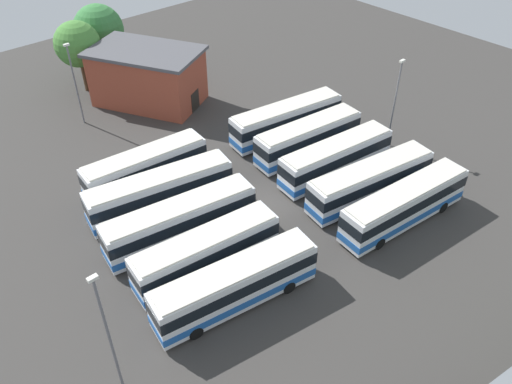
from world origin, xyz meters
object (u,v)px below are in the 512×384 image
Objects in this scene: bus_row0_slot3 at (161,192)px; bus_row0_slot4 at (146,168)px; tree_northwest at (99,30)px; bus_row1_slot2 at (336,158)px; lamp_post_near_entrance at (108,331)px; depot_building at (148,76)px; tree_north_edge at (77,44)px; bus_row0_slot0 at (235,285)px; lamp_post_by_building at (75,81)px; bus_row1_slot1 at (370,181)px; lamp_post_mid_lot at (395,101)px; bus_row0_slot1 at (207,252)px; bus_row1_slot0 at (405,204)px; bus_row0_slot2 at (181,221)px; bus_row1_slot4 at (287,120)px; bus_row1_slot3 at (308,138)px.

bus_row0_slot4 is (0.91, 3.67, -0.00)m from bus_row0_slot3.
bus_row1_slot2 is at bearing -82.47° from tree_northwest.
lamp_post_near_entrance is at bearing -127.04° from bus_row0_slot4.
depot_building is 8.79m from tree_north_edge.
bus_row1_slot2 is at bearing 12.57° from lamp_post_near_entrance.
bus_row0_slot0 is 31.05m from depot_building.
tree_north_edge is (3.78, 6.59, 0.85)m from lamp_post_by_building.
lamp_post_mid_lot is (8.22, 4.11, 3.08)m from bus_row1_slot1.
bus_row0_slot3 is 17.70m from bus_row1_slot1.
bus_row0_slot1 is 15.79m from bus_row1_slot1.
lamp_post_by_building is 13.05m from tree_northwest.
bus_row1_slot0 is at bearing -54.84° from bus_row0_slot4.
bus_row0_slot1 is 4.09m from bus_row0_slot2.
lamp_post_by_building is (-12.74, 24.05, 2.94)m from bus_row1_slot2.
bus_row0_slot2 is 1.51× the size of tree_north_edge.
bus_row1_slot1 is 1.36× the size of lamp_post_mid_lot.
lamp_post_mid_lot is at bearing -61.72° from depot_building.
lamp_post_near_entrance reaches higher than lamp_post_by_building.
bus_row0_slot0 is 1.04× the size of bus_row1_slot2.
depot_building is 1.53× the size of lamp_post_mid_lot.
lamp_post_near_entrance is 1.05× the size of lamp_post_mid_lot.
bus_row1_slot4 is 1.37× the size of lamp_post_mid_lot.
bus_row0_slot2 is 1.42× the size of lamp_post_by_building.
bus_row1_slot4 is at bearing 36.64° from bus_row0_slot0.
bus_row0_slot1 is 12.10m from bus_row0_slot4.
bus_row1_slot3 is at bearing -80.32° from tree_northwest.
bus_row0_slot1 and bus_row1_slot3 have the same top height.
bus_row0_slot3 is 19.46m from depot_building.
bus_row1_slot2 is (16.02, 1.72, 0.00)m from bus_row0_slot1.
depot_building is (-5.45, 19.26, 1.24)m from bus_row1_slot3.
lamp_post_near_entrance reaches higher than depot_building.
bus_row0_slot4 and bus_row1_slot2 have the same top height.
lamp_post_mid_lot reaches higher than bus_row0_slot4.
bus_row1_slot1 is at bearing -66.51° from lamp_post_by_building.
lamp_post_mid_lot is (22.30, -6.62, 3.08)m from bus_row0_slot3.
lamp_post_near_entrance is at bearing -176.70° from bus_row1_slot1.
bus_row0_slot3 is 3.78m from bus_row0_slot4.
bus_row0_slot4 is 23.94m from lamp_post_mid_lot.
lamp_post_near_entrance is (-11.05, -12.18, 3.31)m from bus_row0_slot3.
tree_northwest reaches higher than bus_row1_slot1.
bus_row0_slot3 is (0.91, 4.14, 0.00)m from bus_row0_slot2.
bus_row1_slot2 is at bearing 178.92° from lamp_post_mid_lot.
bus_row1_slot0 is at bearing -96.84° from bus_row1_slot3.
bus_row1_slot3 is at bearing 29.12° from bus_row0_slot0.
bus_row0_slot3 is at bearing -109.87° from tree_northwest.
tree_north_edge is at bearing 77.19° from bus_row0_slot4.
bus_row1_slot2 is (15.43, -2.33, -0.00)m from bus_row0_slot2.
lamp_post_by_building is at bearing 113.49° from bus_row1_slot1.
bus_row0_slot3 is 1.11× the size of bus_row0_slot4.
bus_row1_slot2 is 34.62m from tree_northwest.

